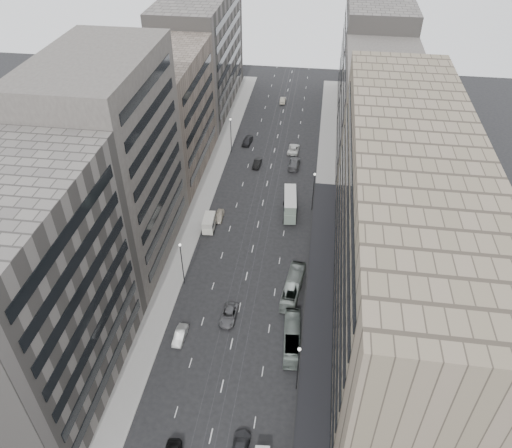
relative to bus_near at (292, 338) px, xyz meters
The scene contains 27 objects.
ground 8.88m from the bus_near, 165.43° to the right, with size 220.00×220.00×0.00m, color black.
sidewalk_right 35.49m from the bus_near, 84.34° to the left, with size 4.00×125.00×0.15m, color gray.
sidewalk_left 40.83m from the bus_near, 120.15° to the left, with size 4.00×125.00×0.15m, color gray.
department_store 19.66m from the bus_near, 24.09° to the left, with size 19.20×60.00×30.00m.
building_right_mid 52.55m from the bus_near, 75.37° to the left, with size 15.00×28.00×24.00m, color #4E4A44.
building_right_far 81.83m from the bus_near, 80.75° to the left, with size 15.00×32.00×28.00m, color slate.
building_left_a 34.51m from the bus_near, 161.21° to the right, with size 15.00×28.00×30.00m, color slate.
building_left_b 37.78m from the bus_near, 150.76° to the left, with size 15.00×26.00×34.00m, color #4E4A44.
building_left_c 54.24m from the bus_near, 124.41° to the left, with size 15.00×28.00×25.00m, color slate.
building_left_d 83.41m from the bus_near, 111.34° to the left, with size 15.00×38.00×28.00m, color slate.
lamp_right_near 8.27m from the bus_near, 80.55° to the right, with size 0.44×0.44×8.32m.
lamp_right_far 33.04m from the bus_near, 87.90° to the left, with size 0.44×0.44×8.32m.
lamp_left_near 21.02m from the bus_near, 151.72° to the left, with size 0.44×0.44×8.32m.
lamp_left_far 55.97m from the bus_near, 109.02° to the left, with size 0.44×0.44×8.32m.
bus_near is the anchor object (origin of this frame).
bus_far 10.05m from the bus_near, 93.83° to the left, with size 2.33×9.98×2.78m, color gray.
double_decker 31.01m from the bus_near, 95.51° to the left, with size 3.03×8.09×4.33m.
panel_van 29.58m from the bus_near, 125.46° to the left, with size 2.31×4.41×2.72m.
sedan_1 16.02m from the bus_near, behind, with size 1.43×4.10×1.35m, color #B6B7B2.
sedan_2 10.34m from the bus_near, 160.28° to the left, with size 2.24×4.86×1.35m, color #58585A.
sedan_3 17.14m from the bus_near, 105.84° to the right, with size 2.01×4.95×1.44m, color #29292C.
sedan_4 31.85m from the bus_near, 120.19° to the left, with size 1.56×3.88×1.32m, color #BFB39E.
sedan_5 48.77m from the bus_near, 103.65° to the left, with size 1.45×4.15×1.37m, color black.
sedan_6 55.03m from the bus_near, 94.29° to the left, with size 2.37×5.14×1.43m, color silver.
sedan_7 48.45m from the bus_near, 94.11° to the left, with size 2.37×5.84×1.69m, color #535355.
sedan_8 59.08m from the bus_near, 104.89° to the left, with size 1.81×4.50×1.53m, color black.
sedan_9 81.67m from the bus_near, 96.43° to the left, with size 1.44×4.14×1.37m, color #9F9884.
Camera 1 is at (9.79, -43.63, 57.17)m, focal length 35.00 mm.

